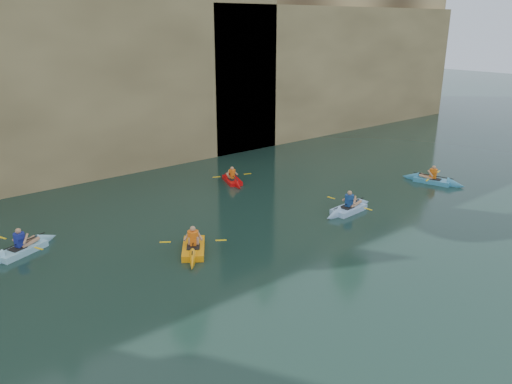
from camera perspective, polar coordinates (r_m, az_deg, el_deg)
cliff at (r=35.90m, az=-25.30°, el=13.38°), size 70.00×16.00×12.00m
cliff_slab_center at (r=29.52m, az=-17.62°, el=12.87°), size 24.00×2.40×11.40m
cliff_slab_east at (r=41.40m, az=9.77°, el=13.84°), size 26.00×2.40×9.84m
sea_cave_east at (r=33.25m, az=-3.64°, el=8.25°), size 5.00×1.00×4.50m
kayaker_orange at (r=19.34m, az=-7.15°, el=-6.32°), size 2.56×3.24×1.29m
kayaker_ltblue_near at (r=23.48m, az=10.55°, el=-1.87°), size 3.27×2.50×1.27m
kayaker_red_far at (r=27.41m, az=-2.73°, el=1.41°), size 2.09×3.04×1.10m
kayaker_ltblue_mid at (r=21.05m, az=-25.26°, el=-5.94°), size 3.33×2.30×1.26m
kayaker_blue_east at (r=28.91m, az=19.53°, el=1.28°), size 2.32×3.47×1.21m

